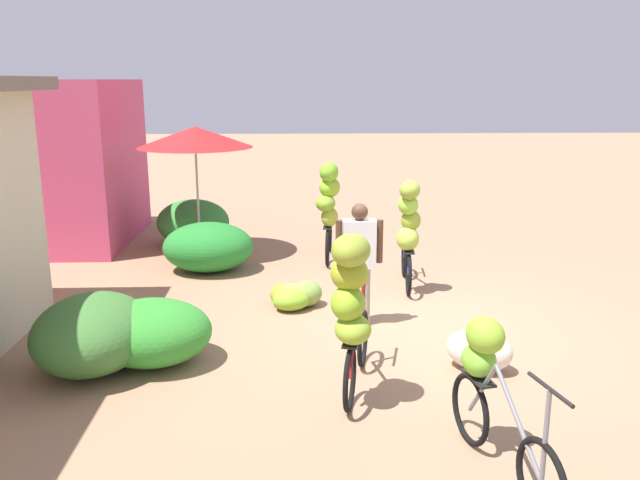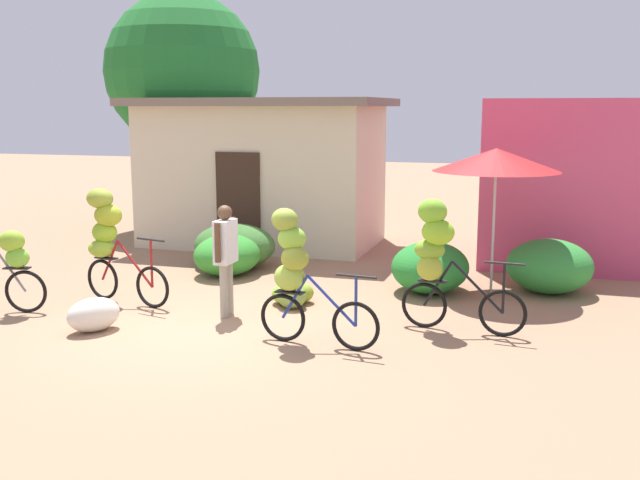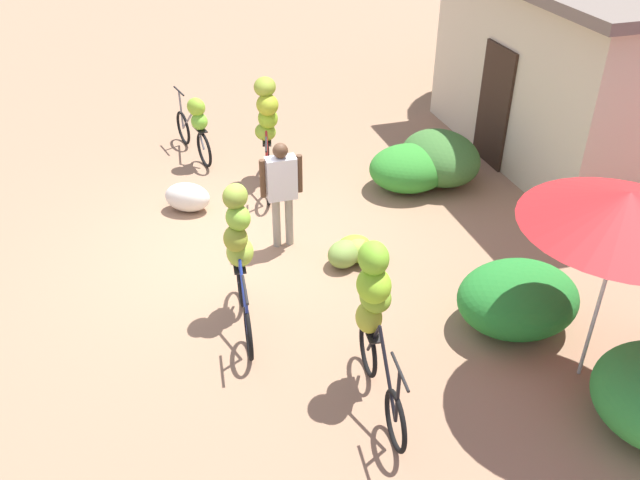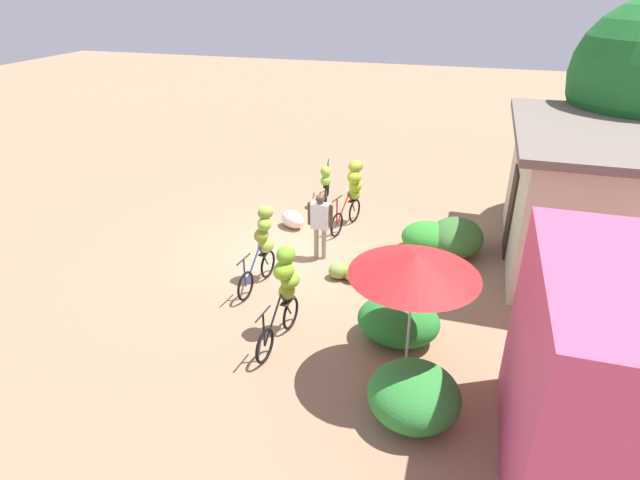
% 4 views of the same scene
% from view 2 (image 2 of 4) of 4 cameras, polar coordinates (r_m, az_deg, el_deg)
% --- Properties ---
extents(ground_plane, '(60.00, 60.00, 0.00)m').
position_cam_2_polar(ground_plane, '(9.76, -8.98, -6.82)').
color(ground_plane, '#997457').
extents(building_low, '(5.18, 3.12, 3.03)m').
position_cam_2_polar(building_low, '(15.48, -4.46, 5.38)').
color(building_low, beige).
rests_on(building_low, ground).
extents(shop_pink, '(3.20, 2.80, 3.00)m').
position_cam_2_polar(shop_pink, '(14.37, 19.12, 4.32)').
color(shop_pink, '#D04972').
rests_on(shop_pink, ground).
extents(tree_behind_building, '(3.58, 3.58, 5.46)m').
position_cam_2_polar(tree_behind_building, '(17.73, -10.61, 12.69)').
color(tree_behind_building, brown).
rests_on(tree_behind_building, ground).
extents(hedge_bush_front_left, '(1.49, 1.22, 0.80)m').
position_cam_2_polar(hedge_bush_front_left, '(13.26, -6.65, -0.44)').
color(hedge_bush_front_left, '#3C7130').
rests_on(hedge_bush_front_left, ground).
extents(hedge_bush_front_right, '(1.11, 1.30, 0.70)m').
position_cam_2_polar(hedge_bush_front_right, '(12.70, -7.22, -1.16)').
color(hedge_bush_front_right, '#328C2D').
rests_on(hedge_bush_front_right, ground).
extents(hedge_bush_mid, '(1.20, 1.44, 0.78)m').
position_cam_2_polar(hedge_bush_mid, '(11.56, 8.55, -2.11)').
color(hedge_bush_mid, '#25812E').
rests_on(hedge_bush_mid, ground).
extents(hedge_bush_by_door, '(1.32, 1.33, 0.84)m').
position_cam_2_polar(hedge_bush_by_door, '(11.93, 17.39, -1.95)').
color(hedge_bush_by_door, '#2E8936').
rests_on(hedge_bush_by_door, ground).
extents(market_umbrella, '(1.94, 1.94, 2.24)m').
position_cam_2_polar(market_umbrella, '(11.49, 13.54, 6.06)').
color(market_umbrella, beige).
rests_on(market_umbrella, ground).
extents(bicycle_leftmost, '(1.63, 0.47, 1.17)m').
position_cam_2_polar(bicycle_leftmost, '(11.14, -23.37, -1.88)').
color(bicycle_leftmost, black).
rests_on(bicycle_leftmost, ground).
extents(bicycle_near_pile, '(1.57, 0.54, 1.68)m').
position_cam_2_polar(bicycle_near_pile, '(11.24, -16.12, 0.47)').
color(bicycle_near_pile, black).
rests_on(bicycle_near_pile, ground).
extents(bicycle_center_loaded, '(1.55, 0.41, 1.66)m').
position_cam_2_polar(bicycle_center_loaded, '(8.85, -1.79, -2.20)').
color(bicycle_center_loaded, black).
rests_on(bicycle_center_loaded, ground).
extents(bicycle_by_shop, '(1.61, 0.47, 1.71)m').
position_cam_2_polar(bicycle_by_shop, '(9.49, 9.27, -1.00)').
color(bicycle_by_shop, black).
rests_on(bicycle_by_shop, ground).
extents(banana_pile_on_ground, '(0.75, 0.87, 0.35)m').
position_cam_2_polar(banana_pile_on_ground, '(10.73, -2.17, -4.23)').
color(banana_pile_on_ground, olive).
rests_on(banana_pile_on_ground, ground).
extents(produce_sack, '(0.73, 0.83, 0.44)m').
position_cam_2_polar(produce_sack, '(9.91, -17.18, -5.55)').
color(produce_sack, silver).
rests_on(produce_sack, ground).
extents(person_vendor, '(0.20, 0.58, 1.55)m').
position_cam_2_polar(person_vendor, '(10.08, -7.34, -0.72)').
color(person_vendor, gray).
rests_on(person_vendor, ground).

